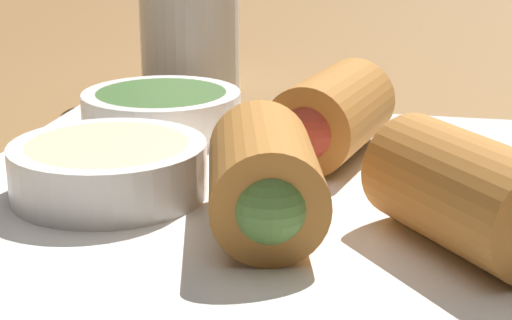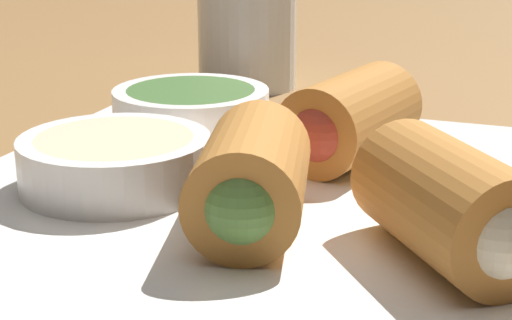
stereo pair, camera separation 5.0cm
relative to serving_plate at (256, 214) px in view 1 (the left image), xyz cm
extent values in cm
cube|color=olive|center=(-2.10, 2.81, -1.76)|extent=(180.00, 140.00, 2.00)
cube|color=white|center=(0.00, 0.00, -0.16)|extent=(28.95, 25.91, 1.20)
cube|color=white|center=(0.00, 0.00, 0.59)|extent=(30.11, 26.95, 0.30)
cylinder|color=#B77533|center=(-3.50, -8.34, 2.82)|extent=(8.26, 7.74, 4.16)
cylinder|color=#B77533|center=(-3.22, -0.98, 2.82)|extent=(8.04, 5.82, 4.16)
sphere|color=#56843D|center=(-6.12, -1.72, 2.82)|extent=(2.71, 2.71, 2.71)
cylinder|color=#B77533|center=(6.40, -2.42, 2.82)|extent=(7.96, 5.63, 4.16)
sphere|color=#B23D2D|center=(3.48, -1.77, 2.82)|extent=(2.71, 2.71, 2.71)
cylinder|color=white|center=(-0.83, 6.14, 1.87)|extent=(8.26, 8.26, 2.26)
cylinder|color=beige|center=(-0.83, 6.14, 2.79)|extent=(6.77, 6.77, 0.41)
cylinder|color=white|center=(8.46, 6.75, 1.87)|extent=(8.26, 8.26, 2.26)
cylinder|color=#477038|center=(8.46, 6.75, 2.79)|extent=(6.77, 6.77, 0.41)
cylinder|color=silver|center=(25.46, 9.97, 5.25)|extent=(7.05, 7.05, 12.03)
camera|label=1|loc=(-32.87, -6.68, 13.23)|focal=60.00mm
camera|label=2|loc=(-31.51, -11.50, 13.23)|focal=60.00mm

